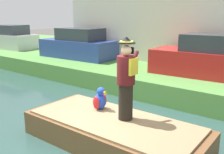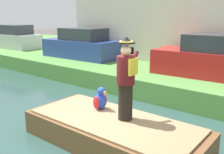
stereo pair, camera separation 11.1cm
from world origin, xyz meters
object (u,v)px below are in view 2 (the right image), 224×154
at_px(parked_car_silver, 13,38).
at_px(boat, 113,132).
at_px(parked_car_red, 212,59).
at_px(parrot_plush, 100,100).
at_px(person_pirate, 126,79).
at_px(parked_car_blue, 81,45).

bearing_deg(parked_car_silver, boat, -112.17).
bearing_deg(parked_car_red, boat, 174.30).
bearing_deg(parrot_plush, person_pirate, -97.81).
bearing_deg(parked_car_red, parked_car_blue, 90.00).
relative_size(boat, parrot_plush, 7.38).
bearing_deg(boat, person_pirate, -49.97).
xyz_separation_m(parked_car_red, parked_car_blue, (0.00, 6.60, 0.00)).
bearing_deg(parked_car_silver, parrot_plush, -112.00).
bearing_deg(parrot_plush, boat, -115.26).
height_order(parked_car_red, parked_car_silver, same).
xyz_separation_m(boat, person_pirate, (0.18, -0.22, 1.23)).
xyz_separation_m(parked_car_red, parked_car_silver, (0.00, 12.96, 0.00)).
bearing_deg(person_pirate, parked_car_red, -14.87).
bearing_deg(boat, parked_car_silver, 67.83).
bearing_deg(parked_car_blue, person_pirate, -127.77).
relative_size(parrot_plush, parked_car_red, 0.14).
distance_m(parrot_plush, parked_car_blue, 7.27).
distance_m(boat, person_pirate, 1.27).
xyz_separation_m(parrot_plush, parked_car_silver, (4.78, 11.82, 0.50)).
distance_m(boat, parked_car_silver, 13.49).
bearing_deg(parrot_plush, parked_car_red, -13.48).
height_order(parrot_plush, parked_car_silver, parked_car_silver).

